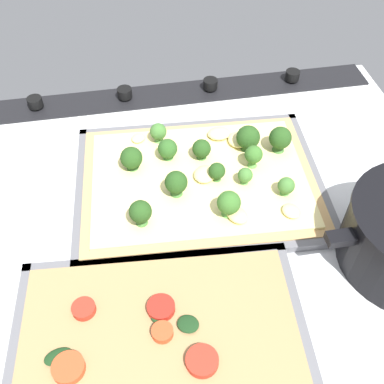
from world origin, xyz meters
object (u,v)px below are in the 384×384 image
Objects in this scene: broccoli_pizza at (203,175)px; veggie_pizza_back at (157,328)px; baking_tray_back at (160,329)px; baking_tray_front at (199,184)px.

veggie_pizza_back is (10.33, 23.86, -0.92)cm from broccoli_pizza.
broccoli_pizza reaches higher than baking_tray_back.
baking_tray_front is at bearing -111.81° from baking_tray_back.
veggie_pizza_back is at bearing 66.59° from broccoli_pizza.
baking_tray_front is at bearing -112.34° from veggie_pizza_back.
baking_tray_front is 25.25cm from baking_tray_back.
broccoli_pizza is (-0.64, -0.27, 1.61)cm from baking_tray_front.
broccoli_pizza is 25.79cm from baking_tray_back.
baking_tray_front is 1.07× the size of baking_tray_back.
veggie_pizza_back is (0.31, 0.14, 0.67)cm from baking_tray_back.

